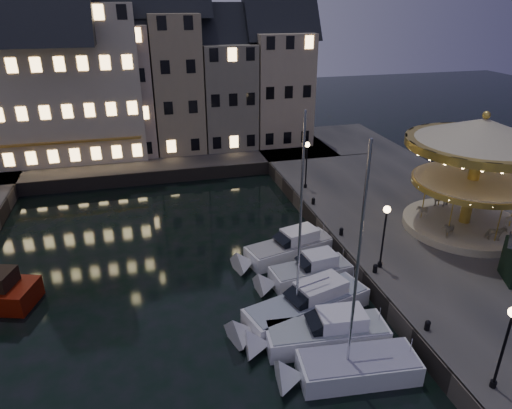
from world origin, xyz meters
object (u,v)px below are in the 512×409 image
object	(u,v)px
motorboat_e	(285,250)
motorboat_d	(305,274)
bollard_b	(375,268)
motorboat_c	(301,307)
streetlamp_d	(469,172)
bollard_c	(341,231)
motorboat_a	(346,369)
bollard_a	(428,325)
motorboat_b	(318,335)
streetlamp_c	(307,158)
streetlamp_a	(507,337)
streetlamp_b	(385,228)
bollard_d	(313,201)
carousel	(478,154)

from	to	relation	value
motorboat_e	motorboat_d	bearing A→B (deg)	-85.44
bollard_b	motorboat_c	bearing A→B (deg)	-164.82
streetlamp_d	bollard_c	world-z (taller)	streetlamp_d
motorboat_a	bollard_c	bearing A→B (deg)	67.36
bollard_a	motorboat_b	distance (m)	5.51
motorboat_b	motorboat_d	size ratio (longest dim) A/B	1.19
streetlamp_d	bollard_c	distance (m)	12.40
streetlamp_c	motorboat_c	xyz separation A→B (m)	(-5.85, -15.42, -3.34)
streetlamp_c	motorboat_b	xyz separation A→B (m)	(-5.75, -17.79, -3.38)
streetlamp_a	streetlamp_b	xyz separation A→B (m)	(0.00, 10.00, 0.00)
streetlamp_a	motorboat_e	xyz separation A→B (m)	(-4.74, 14.55, -3.38)
motorboat_d	streetlamp_c	bearing A→B (deg)	69.82
streetlamp_a	bollard_d	size ratio (longest dim) A/B	7.32
streetlamp_d	carousel	world-z (taller)	carousel
bollard_c	bollard_d	size ratio (longest dim) A/B	1.00
bollard_a	motorboat_e	size ratio (longest dim) A/B	0.08
motorboat_a	motorboat_d	size ratio (longest dim) A/B	1.80
streetlamp_c	motorboat_b	world-z (taller)	streetlamp_c
bollard_d	streetlamp_b	bearing A→B (deg)	-86.57
motorboat_e	bollard_a	bearing A→B (deg)	-68.58
streetlamp_b	bollard_c	distance (m)	5.14
streetlamp_c	motorboat_a	xyz separation A→B (m)	(-5.30, -20.26, -3.48)
streetlamp_d	motorboat_d	size ratio (longest dim) A/B	0.67
streetlamp_a	carousel	bearing A→B (deg)	57.36
streetlamp_d	streetlamp_a	bearing A→B (deg)	-123.61
bollard_b	motorboat_d	size ratio (longest dim) A/B	0.09
bollard_c	bollard_d	xyz separation A→B (m)	(0.00, 5.50, 0.00)
motorboat_b	motorboat_c	bearing A→B (deg)	92.32
motorboat_e	carousel	world-z (taller)	carousel
streetlamp_c	motorboat_a	size ratio (longest dim) A/B	0.37
streetlamp_b	bollard_b	bearing A→B (deg)	-140.19
streetlamp_b	streetlamp_d	size ratio (longest dim) A/B	1.00
bollard_c	carousel	distance (m)	10.62
streetlamp_b	motorboat_c	size ratio (longest dim) A/B	0.37
streetlamp_a	motorboat_d	xyz separation A→B (m)	(-4.48, 11.31, -3.38)
streetlamp_b	motorboat_c	world-z (taller)	motorboat_c
streetlamp_c	bollard_c	size ratio (longest dim) A/B	7.32
streetlamp_d	bollard_a	world-z (taller)	streetlamp_d
streetlamp_d	bollard_c	bearing A→B (deg)	-168.14
streetlamp_c	carousel	distance (m)	13.63
streetlamp_d	motorboat_c	size ratio (longest dim) A/B	0.37
carousel	motorboat_d	bearing A→B (deg)	-171.54
streetlamp_d	bollard_a	xyz separation A→B (m)	(-11.90, -13.00, -2.41)
motorboat_b	bollard_d	bearing A→B (deg)	70.18
streetlamp_c	motorboat_e	bearing A→B (deg)	-117.89
streetlamp_a	bollard_c	size ratio (longest dim) A/B	7.32
motorboat_b	streetlamp_c	bearing A→B (deg)	72.09
motorboat_a	motorboat_c	distance (m)	4.87
streetlamp_b	motorboat_b	xyz separation A→B (m)	(-5.75, -4.29, -3.38)
bollard_d	motorboat_d	world-z (taller)	motorboat_d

